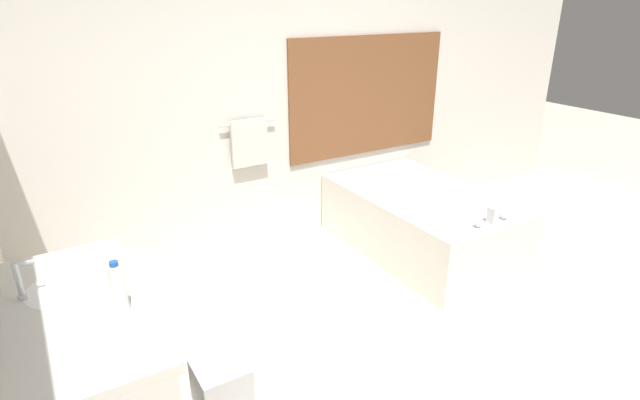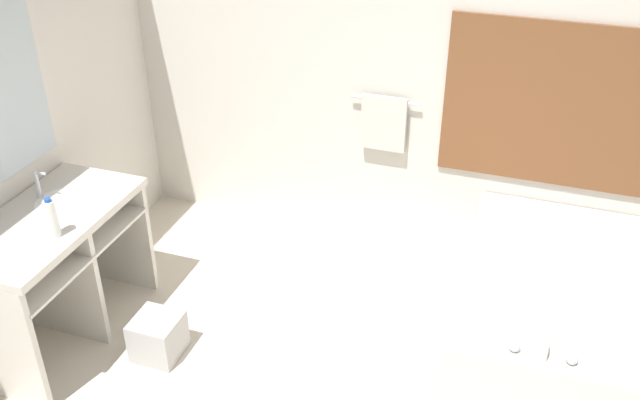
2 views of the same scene
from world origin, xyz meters
The scene contains 7 objects.
ground_plane centered at (0.00, 0.00, 0.00)m, with size 16.00×16.00×0.00m, color beige.
wall_back_with_blinds centered at (0.03, 2.23, 1.34)m, with size 7.40×0.13×2.70m.
vanity_counter centered at (-1.87, 0.51, 0.63)m, with size 0.62×1.20×0.87m.
sink_faucet centered at (-2.05, 0.67, 0.96)m, with size 0.09×0.04×0.18m.
bathtub centered at (0.95, 1.35, 0.30)m, with size 1.03×1.68×0.67m.
water_bottle_1 centered at (-1.69, 0.34, 0.99)m, with size 0.07×0.07×0.24m.
waste_bin centered at (-1.25, 0.50, 0.13)m, with size 0.28×0.28×0.27m.
Camera 1 is at (-1.90, -1.62, 2.11)m, focal length 28.00 mm.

